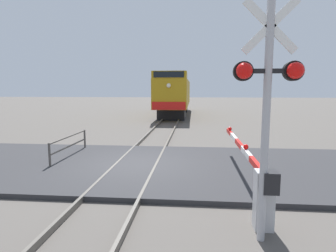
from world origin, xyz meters
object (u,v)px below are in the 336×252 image
object	(u,v)px
locomotive	(175,95)
crossing_gate	(254,174)
crossing_signal	(267,94)
guard_railing	(69,143)

from	to	relation	value
locomotive	crossing_gate	distance (m)	23.76
crossing_signal	crossing_gate	distance (m)	2.36
crossing_gate	crossing_signal	bearing A→B (deg)	-95.56
crossing_gate	guard_railing	distance (m)	7.56
locomotive	crossing_signal	xyz separation A→B (m)	(3.29, -24.90, 0.55)
crossing_signal	guard_railing	bearing A→B (deg)	137.96
locomotive	crossing_signal	distance (m)	25.12
crossing_signal	crossing_gate	xyz separation A→B (m)	(0.14, 1.42, -1.88)
locomotive	crossing_signal	world-z (taller)	crossing_signal
locomotive	crossing_gate	bearing A→B (deg)	-81.68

